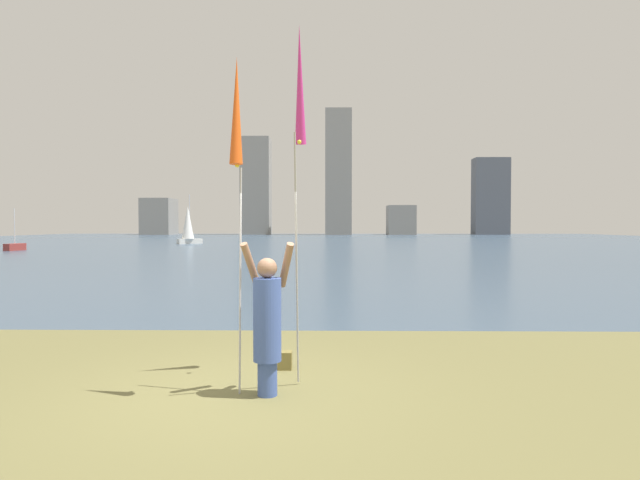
% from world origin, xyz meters
% --- Properties ---
extents(ground, '(120.00, 138.00, 0.12)m').
position_xyz_m(ground, '(0.00, 50.95, -0.06)').
color(ground, brown).
extents(person, '(0.69, 0.51, 1.89)m').
position_xyz_m(person, '(0.46, 0.01, 0.93)').
color(person, '#3F59A5').
rests_on(person, ground).
extents(kite_flag_left, '(0.16, 0.46, 4.12)m').
position_xyz_m(kite_flag_left, '(0.10, -0.08, 3.37)').
color(kite_flag_left, '#B2B2B7').
rests_on(kite_flag_left, ground).
extents(kite_flag_right, '(0.16, 1.41, 4.80)m').
position_xyz_m(kite_flag_right, '(0.81, 0.93, 3.92)').
color(kite_flag_right, '#B2B2B7').
rests_on(kite_flag_right, ground).
extents(bag, '(0.20, 0.19, 0.26)m').
position_xyz_m(bag, '(0.57, 1.22, 0.13)').
color(bag, olive).
rests_on(bag, ground).
extents(sailboat_0, '(2.67, 2.29, 5.41)m').
position_xyz_m(sailboat_0, '(-14.23, 52.39, 2.01)').
color(sailboat_0, silver).
rests_on(sailboat_0, ground).
extents(sailboat_4, '(0.91, 1.97, 3.44)m').
position_xyz_m(sailboat_4, '(-24.43, 37.05, 0.31)').
color(sailboat_4, maroon).
rests_on(sailboat_4, ground).
extents(skyline_tower_0, '(6.18, 7.41, 7.64)m').
position_xyz_m(skyline_tower_0, '(-34.87, 107.59, 3.82)').
color(skyline_tower_0, gray).
rests_on(skyline_tower_0, ground).
extents(skyline_tower_1, '(6.18, 5.90, 20.72)m').
position_xyz_m(skyline_tower_1, '(-14.54, 109.78, 10.36)').
color(skyline_tower_1, gray).
rests_on(skyline_tower_1, ground).
extents(skyline_tower_2, '(5.41, 5.98, 25.87)m').
position_xyz_m(skyline_tower_2, '(3.12, 106.63, 12.94)').
color(skyline_tower_2, gray).
rests_on(skyline_tower_2, ground).
extents(skyline_tower_3, '(5.71, 5.55, 6.14)m').
position_xyz_m(skyline_tower_3, '(16.32, 107.39, 3.07)').
color(skyline_tower_3, gray).
rests_on(skyline_tower_3, ground).
extents(skyline_tower_4, '(7.28, 4.17, 16.27)m').
position_xyz_m(skyline_tower_4, '(35.69, 109.64, 8.14)').
color(skyline_tower_4, '#565B66').
rests_on(skyline_tower_4, ground).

